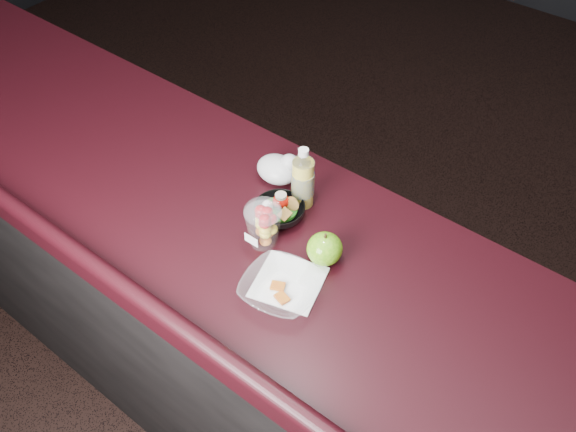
% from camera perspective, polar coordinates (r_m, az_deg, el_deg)
% --- Properties ---
extents(counter, '(4.06, 0.71, 1.02)m').
position_cam_1_polar(counter, '(2.09, -1.04, -11.73)').
color(counter, black).
rests_on(counter, ground).
extents(lemonade_bottle, '(0.06, 0.06, 0.19)m').
position_cam_1_polar(lemonade_bottle, '(1.73, 1.33, 3.09)').
color(lemonade_bottle, yellow).
rests_on(lemonade_bottle, counter).
extents(fruit_cup, '(0.10, 0.10, 0.14)m').
position_cam_1_polar(fruit_cup, '(1.63, -2.22, -0.63)').
color(fruit_cup, white).
rests_on(fruit_cup, counter).
extents(green_apple, '(0.09, 0.09, 0.09)m').
position_cam_1_polar(green_apple, '(1.61, 3.28, -2.93)').
color(green_apple, '#2B760D').
rests_on(green_apple, counter).
extents(plastic_bag, '(0.12, 0.10, 0.09)m').
position_cam_1_polar(plastic_bag, '(1.83, -0.83, 4.25)').
color(plastic_bag, silver).
rests_on(plastic_bag, counter).
extents(snack_bowl, '(0.17, 0.17, 0.08)m').
position_cam_1_polar(snack_bowl, '(1.72, -0.78, 0.48)').
color(snack_bowl, black).
rests_on(snack_bowl, counter).
extents(takeout_bowl, '(0.21, 0.21, 0.05)m').
position_cam_1_polar(takeout_bowl, '(1.55, -0.62, -6.45)').
color(takeout_bowl, silver).
rests_on(takeout_bowl, counter).
extents(paper_napkin, '(0.20, 0.20, 0.00)m').
position_cam_1_polar(paper_napkin, '(1.59, 0.06, -5.89)').
color(paper_napkin, white).
rests_on(paper_napkin, counter).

